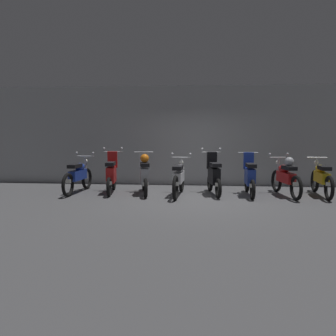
{
  "coord_description": "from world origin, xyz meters",
  "views": [
    {
      "loc": [
        0.07,
        -9.25,
        1.81
      ],
      "look_at": [
        -0.79,
        0.59,
        0.75
      ],
      "focal_mm": 38.32,
      "sensor_mm": 36.0,
      "label": 1
    }
  ],
  "objects": [
    {
      "name": "ground_plane",
      "position": [
        0.0,
        0.0,
        0.0
      ],
      "size": [
        80.0,
        80.0,
        0.0
      ],
      "primitive_type": "plane",
      "color": "#4C4C4F"
    },
    {
      "name": "motorbike_slot_7",
      "position": [
        3.4,
        0.76,
        0.49
      ],
      "size": [
        0.56,
        1.95,
        1.03
      ],
      "color": "black",
      "rests_on": "ground"
    },
    {
      "name": "motorbike_slot_5",
      "position": [
        1.46,
        0.67,
        0.52
      ],
      "size": [
        0.56,
        1.68,
        1.18
      ],
      "color": "black",
      "rests_on": "ground"
    },
    {
      "name": "motorbike_slot_3",
      "position": [
        -0.48,
        0.48,
        0.49
      ],
      "size": [
        0.59,
        1.95,
        1.15
      ],
      "color": "black",
      "rests_on": "ground"
    },
    {
      "name": "motorbike_slot_0",
      "position": [
        -3.4,
        0.7,
        0.49
      ],
      "size": [
        0.59,
        1.95,
        1.15
      ],
      "color": "black",
      "rests_on": "ground"
    },
    {
      "name": "motorbike_slot_4",
      "position": [
        0.48,
        0.75,
        0.53
      ],
      "size": [
        0.58,
        1.67,
        1.29
      ],
      "color": "black",
      "rests_on": "ground"
    },
    {
      "name": "back_wall",
      "position": [
        0.0,
        2.62,
        1.62
      ],
      "size": [
        16.0,
        0.3,
        3.23
      ],
      "primitive_type": "cube",
      "color": "#9EA0A3",
      "rests_on": "ground"
    },
    {
      "name": "motorbike_slot_6",
      "position": [
        2.43,
        0.68,
        0.53
      ],
      "size": [
        0.6,
        1.94,
        1.15
      ],
      "color": "black",
      "rests_on": "ground"
    },
    {
      "name": "motorbike_slot_2",
      "position": [
        -1.46,
        0.65,
        0.57
      ],
      "size": [
        0.58,
        1.66,
        1.18
      ],
      "color": "black",
      "rests_on": "ground"
    },
    {
      "name": "motorbike_slot_1",
      "position": [
        -2.44,
        0.75,
        0.53
      ],
      "size": [
        0.59,
        1.68,
        1.29
      ],
      "color": "black",
      "rests_on": "ground"
    }
  ]
}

